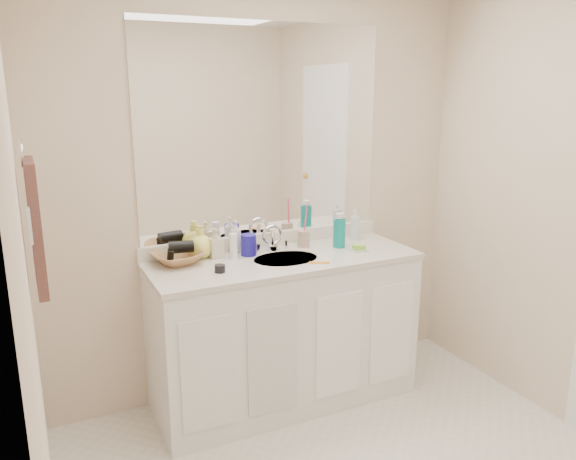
{
  "coord_description": "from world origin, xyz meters",
  "views": [
    {
      "loc": [
        -1.28,
        -1.69,
        1.81
      ],
      "look_at": [
        0.0,
        0.97,
        1.05
      ],
      "focal_mm": 35.0,
      "sensor_mm": 36.0,
      "label": 1
    }
  ],
  "objects": [
    {
      "name": "wicker_basket",
      "position": [
        -0.56,
        1.17,
        0.91
      ],
      "size": [
        0.32,
        0.32,
        0.06
      ],
      "primitive_type": "imported",
      "rotation": [
        0.0,
        0.0,
        0.26
      ],
      "color": "#99693D",
      "rests_on": "countertop"
    },
    {
      "name": "blue_mug",
      "position": [
        -0.16,
        1.15,
        0.94
      ],
      "size": [
        0.11,
        0.11,
        0.12
      ],
      "primitive_type": "cylinder",
      "rotation": [
        0.0,
        0.0,
        -0.3
      ],
      "color": "#1C1592",
      "rests_on": "countertop"
    },
    {
      "name": "tan_cup",
      "position": [
        0.2,
        1.17,
        0.93
      ],
      "size": [
        0.07,
        0.07,
        0.1
      ],
      "primitive_type": "cylinder",
      "rotation": [
        0.0,
        0.0,
        -0.03
      ],
      "color": "tan",
      "rests_on": "countertop"
    },
    {
      "name": "vanity_cabinet",
      "position": [
        0.0,
        1.02,
        0.42
      ],
      "size": [
        1.5,
        0.55,
        0.85
      ],
      "primitive_type": "cube",
      "color": "white",
      "rests_on": "floor"
    },
    {
      "name": "soap_dish",
      "position": [
        0.45,
        0.95,
        0.89
      ],
      "size": [
        0.09,
        0.07,
        0.01
      ],
      "primitive_type": "cube",
      "rotation": [
        0.0,
        0.0,
        0.02
      ],
      "color": "silver",
      "rests_on": "countertop"
    },
    {
      "name": "toothbrush",
      "position": [
        0.21,
        1.17,
        1.03
      ],
      "size": [
        0.02,
        0.04,
        0.2
      ],
      "primitive_type": "cylinder",
      "rotation": [
        0.14,
        0.0,
        0.25
      ],
      "color": "#E93D6A",
      "rests_on": "tan_cup"
    },
    {
      "name": "dark_jar",
      "position": [
        -0.41,
        0.94,
        0.9
      ],
      "size": [
        0.07,
        0.07,
        0.04
      ],
      "primitive_type": "cylinder",
      "rotation": [
        0.0,
        0.0,
        -0.4
      ],
      "color": "black",
      "rests_on": "countertop"
    },
    {
      "name": "hand_towel",
      "position": [
        -1.25,
        0.77,
        1.25
      ],
      "size": [
        0.04,
        0.32,
        0.55
      ],
      "primitive_type": "cube",
      "color": "#3F2522",
      "rests_on": "towel_ring"
    },
    {
      "name": "wall_left",
      "position": [
        -1.3,
        0.0,
        1.2
      ],
      "size": [
        0.02,
        2.6,
        2.4
      ],
      "primitive_type": "cube",
      "color": "beige",
      "rests_on": "floor"
    },
    {
      "name": "extra_white_bottle",
      "position": [
        -0.26,
        1.14,
        0.95
      ],
      "size": [
        0.05,
        0.05,
        0.14
      ],
      "primitive_type": "cylinder",
      "rotation": [
        0.0,
        0.0,
        -0.24
      ],
      "color": "white",
      "rests_on": "countertop"
    },
    {
      "name": "soap_bottle_cream",
      "position": [
        -0.34,
        1.2,
        0.96
      ],
      "size": [
        0.08,
        0.08,
        0.16
      ],
      "primitive_type": "imported",
      "rotation": [
        0.0,
        0.0,
        0.08
      ],
      "color": "beige",
      "rests_on": "countertop"
    },
    {
      "name": "wall_back",
      "position": [
        0.0,
        1.3,
        1.2
      ],
      "size": [
        2.6,
        0.02,
        2.4
      ],
      "primitive_type": "cube",
      "color": "beige",
      "rests_on": "floor"
    },
    {
      "name": "mouthwash_bottle",
      "position": [
        0.39,
        1.07,
        0.97
      ],
      "size": [
        0.09,
        0.09,
        0.17
      ],
      "primitive_type": "cylinder",
      "rotation": [
        0.0,
        0.0,
        -0.36
      ],
      "color": "#0B8782",
      "rests_on": "countertop"
    },
    {
      "name": "countertop",
      "position": [
        0.0,
        1.02,
        0.86
      ],
      "size": [
        1.52,
        0.57,
        0.03
      ],
      "primitive_type": "cube",
      "color": "beige",
      "rests_on": "vanity_cabinet"
    },
    {
      "name": "soap_bottle_white",
      "position": [
        -0.2,
        1.24,
        0.97
      ],
      "size": [
        0.08,
        0.08,
        0.19
      ],
      "primitive_type": "imported",
      "rotation": [
        0.0,
        0.0,
        -0.07
      ],
      "color": "white",
      "rests_on": "countertop"
    },
    {
      "name": "soap_bottle_yellow",
      "position": [
        -0.42,
        1.23,
        0.97
      ],
      "size": [
        0.18,
        0.18,
        0.18
      ],
      "primitive_type": "imported",
      "rotation": [
        0.0,
        0.0,
        0.37
      ],
      "color": "#F4F05F",
      "rests_on": "countertop"
    },
    {
      "name": "orange_comb",
      "position": [
        0.13,
        0.85,
        0.88
      ],
      "size": [
        0.11,
        0.07,
        0.0
      ],
      "primitive_type": "cube",
      "rotation": [
        0.0,
        0.0,
        -0.42
      ],
      "color": "orange",
      "rests_on": "countertop"
    },
    {
      "name": "green_soap",
      "position": [
        0.45,
        0.95,
        0.9
      ],
      "size": [
        0.08,
        0.07,
        0.02
      ],
      "primitive_type": "cube",
      "rotation": [
        0.0,
        0.0,
        -0.28
      ],
      "color": "#8AD233",
      "rests_on": "soap_dish"
    },
    {
      "name": "sink_basin",
      "position": [
        0.0,
        1.0,
        0.87
      ],
      "size": [
        0.37,
        0.37,
        0.02
      ],
      "primitive_type": "cylinder",
      "color": "beige",
      "rests_on": "countertop"
    },
    {
      "name": "faucet",
      "position": [
        0.0,
        1.18,
        0.94
      ],
      "size": [
        0.02,
        0.02,
        0.11
      ],
      "primitive_type": "cylinder",
      "color": "silver",
      "rests_on": "countertop"
    },
    {
      "name": "mirror",
      "position": [
        0.0,
        1.29,
        1.56
      ],
      "size": [
        1.48,
        0.01,
        1.2
      ],
      "primitive_type": "cube",
      "color": "white",
      "rests_on": "wall_back"
    },
    {
      "name": "switch_plate",
      "position": [
        -1.27,
        0.57,
        1.3
      ],
      "size": [
        0.01,
        0.08,
        0.13
      ],
      "primitive_type": "cube",
      "color": "silver",
      "rests_on": "wall_left"
    },
    {
      "name": "hair_dryer",
      "position": [
        -0.54,
        1.17,
        0.97
      ],
      "size": [
        0.14,
        0.09,
        0.07
      ],
      "primitive_type": "cylinder",
      "rotation": [
        0.0,
        1.57,
        -0.17
      ],
      "color": "black",
      "rests_on": "wicker_basket"
    },
    {
      "name": "clear_pump_bottle",
      "position": [
        0.56,
        1.18,
        0.95
      ],
      "size": [
        0.06,
        0.06,
        0.15
      ],
      "primitive_type": "cylinder",
      "rotation": [
        0.0,
        0.0,
        0.13
      ],
      "color": "silver",
      "rests_on": "countertop"
    },
    {
      "name": "towel_ring",
      "position": [
        -1.27,
        0.77,
        1.55
      ],
      "size": [
        0.01,
        0.11,
        0.11
      ],
      "primitive_type": "torus",
      "rotation": [
        0.0,
        1.57,
        0.0
      ],
      "color": "silver",
      "rests_on": "wall_left"
    },
    {
      "name": "backsplash",
      "position": [
        0.0,
        1.29,
        0.92
      ],
      "size": [
        1.52,
        0.03,
        0.08
      ],
      "primitive_type": "cube",
      "color": "white",
      "rests_on": "countertop"
    }
  ]
}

